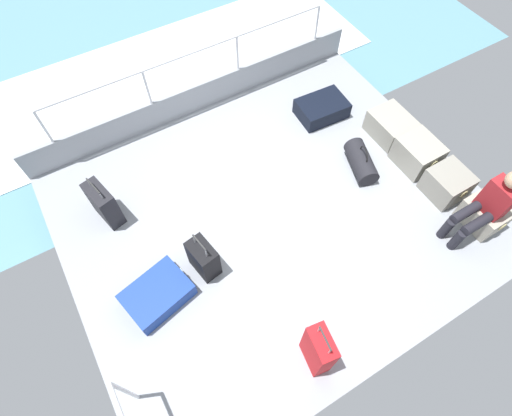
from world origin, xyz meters
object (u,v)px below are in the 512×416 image
passenger_seated (488,205)px  suitcase_4 (104,204)px  suitcase_3 (203,258)px  duffel_bag (361,162)px  cargo_crate_1 (417,154)px  suitcase_2 (322,108)px  cargo_crate_0 (390,126)px  cargo_crate_3 (484,214)px  suitcase_1 (318,350)px  cargo_crate_2 (447,183)px  suitcase_0 (157,294)px

passenger_seated → suitcase_4: size_ratio=1.51×
suitcase_3 → duffel_bag: 2.52m
cargo_crate_1 → suitcase_3: (-0.06, -3.22, 0.06)m
suitcase_2 → duffel_bag: 1.11m
cargo_crate_1 → duffel_bag: 0.78m
cargo_crate_0 → cargo_crate_1: size_ratio=1.08×
cargo_crate_3 → duffel_bag: bearing=-151.6°
cargo_crate_3 → suitcase_1: suitcase_1 is taller
cargo_crate_3 → suitcase_4: bearing=-121.5°
cargo_crate_1 → cargo_crate_2: size_ratio=1.11×
suitcase_3 → cargo_crate_3: bearing=69.9°
suitcase_1 → suitcase_3: (-1.51, -0.53, -0.10)m
passenger_seated → suitcase_1: size_ratio=1.24×
cargo_crate_0 → cargo_crate_1: 0.59m
cargo_crate_2 → suitcase_4: bearing=-115.6°
cargo_crate_1 → suitcase_4: (-1.33, -3.95, 0.09)m
suitcase_0 → suitcase_3: suitcase_3 is taller
duffel_bag → cargo_crate_2: bearing=39.2°
cargo_crate_3 → suitcase_4: (-2.46, -4.02, 0.11)m
suitcase_0 → suitcase_2: bearing=113.4°
suitcase_3 → suitcase_4: (-1.26, -0.73, 0.03)m
cargo_crate_1 → cargo_crate_2: bearing=-0.0°
suitcase_1 → suitcase_2: suitcase_1 is taller
suitcase_0 → duffel_bag: size_ratio=1.20×
duffel_bag → suitcase_1: bearing=-48.4°
cargo_crate_3 → duffel_bag: size_ratio=0.77×
suitcase_2 → duffel_bag: size_ratio=1.08×
passenger_seated → suitcase_4: 4.57m
cargo_crate_3 → suitcase_0: size_ratio=0.64×
cargo_crate_0 → duffel_bag: 0.80m
cargo_crate_2 → passenger_seated: (0.57, -0.11, 0.35)m
suitcase_1 → duffel_bag: suitcase_1 is taller
cargo_crate_1 → suitcase_2: (-1.41, -0.58, -0.07)m
cargo_crate_1 → suitcase_4: size_ratio=0.84×
suitcase_0 → suitcase_4: 1.34m
suitcase_3 → passenger_seated: bearing=68.9°
cargo_crate_1 → suitcase_1: (1.45, -2.69, 0.16)m
cargo_crate_2 → suitcase_3: (-0.63, -3.22, 0.07)m
cargo_crate_2 → suitcase_3: 3.28m
duffel_bag → passenger_seated: bearing=22.8°
passenger_seated → suitcase_0: (-1.14, -3.74, -0.43)m
cargo_crate_1 → cargo_crate_3: cargo_crate_1 is taller
cargo_crate_2 → duffel_bag: (-0.87, -0.71, -0.05)m
cargo_crate_2 → cargo_crate_0: bearing=178.4°
duffel_bag → cargo_crate_1: bearing=66.7°
cargo_crate_0 → suitcase_3: bearing=-80.8°
cargo_crate_0 → suitcase_4: bearing=-100.4°
cargo_crate_3 → cargo_crate_0: bearing=-178.7°
suitcase_1 → suitcase_4: (-2.78, -1.26, -0.07)m
cargo_crate_1 → duffel_bag: (-0.31, -0.71, -0.05)m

